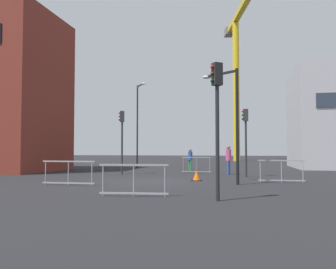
% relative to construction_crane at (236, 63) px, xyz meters
% --- Properties ---
extents(ground, '(160.00, 160.00, 0.00)m').
position_rel_construction_crane_xyz_m(ground, '(-4.05, -32.35, -13.71)').
color(ground, black).
extents(construction_crane, '(4.47, 16.52, 20.43)m').
position_rel_construction_crane_xyz_m(construction_crane, '(0.00, 0.00, 0.00)').
color(construction_crane, yellow).
rests_on(construction_crane, ground).
extents(streetlamp_tall, '(1.19, 1.51, 7.18)m').
position_rel_construction_crane_xyz_m(streetlamp_tall, '(-8.24, -20.17, -9.46)').
color(streetlamp_tall, '#2D2D30').
rests_on(streetlamp_tall, ground).
extents(streetlamp_short, '(1.74, 1.23, 5.25)m').
position_rel_construction_crane_xyz_m(streetlamp_short, '(-0.04, -32.91, -10.45)').
color(streetlamp_short, black).
rests_on(streetlamp_short, ground).
extents(traffic_light_corner, '(0.38, 0.26, 3.92)m').
position_rel_construction_crane_xyz_m(traffic_light_corner, '(0.68, -28.43, -11.07)').
color(traffic_light_corner, '#2D2D30').
rests_on(traffic_light_corner, ground).
extents(traffic_light_far, '(0.38, 0.36, 4.25)m').
position_rel_construction_crane_xyz_m(traffic_light_far, '(-0.34, -38.30, -10.87)').
color(traffic_light_far, '#232326').
rests_on(traffic_light_far, ground).
extents(traffic_light_median, '(0.39, 0.31, 4.04)m').
position_rel_construction_crane_xyz_m(traffic_light_median, '(-7.03, -27.87, -11.00)').
color(traffic_light_median, '#2D2D30').
rests_on(traffic_light_median, ground).
extents(pedestrian_walking, '(0.34, 0.34, 1.84)m').
position_rel_construction_crane_xyz_m(pedestrian_walking, '(-0.37, -26.65, -12.63)').
color(pedestrian_walking, '#33519E').
rests_on(pedestrian_walking, ground).
extents(pedestrian_waiting, '(0.34, 0.34, 1.65)m').
position_rel_construction_crane_xyz_m(pedestrian_waiting, '(-3.39, -22.49, -12.75)').
color(pedestrian_waiting, '#2D844C').
rests_on(pedestrian_waiting, ground).
extents(safety_barrier_left_run, '(2.34, 0.27, 1.08)m').
position_rel_construction_crane_xyz_m(safety_barrier_left_run, '(-3.16, -37.83, -13.15)').
color(safety_barrier_left_run, '#9EA0A5').
rests_on(safety_barrier_left_run, ground).
extents(safety_barrier_rear, '(2.47, 0.09, 1.08)m').
position_rel_construction_crane_xyz_m(safety_barrier_rear, '(-7.06, -34.89, -13.14)').
color(safety_barrier_rear, '#9EA0A5').
rests_on(safety_barrier_rear, ground).
extents(safety_barrier_front, '(1.98, 0.07, 1.08)m').
position_rel_construction_crane_xyz_m(safety_barrier_front, '(-2.53, -25.66, -13.15)').
color(safety_barrier_front, gray).
rests_on(safety_barrier_front, ground).
extents(safety_barrier_right_run, '(2.18, 0.19, 1.08)m').
position_rel_construction_crane_xyz_m(safety_barrier_right_run, '(2.27, -31.69, -13.15)').
color(safety_barrier_right_run, '#9EA0A5').
rests_on(safety_barrier_right_run, ground).
extents(traffic_cone_on_verge, '(0.52, 0.52, 0.52)m').
position_rel_construction_crane_xyz_m(traffic_cone_on_verge, '(-1.82, -31.43, -13.47)').
color(traffic_cone_on_verge, black).
rests_on(traffic_cone_on_verge, ground).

